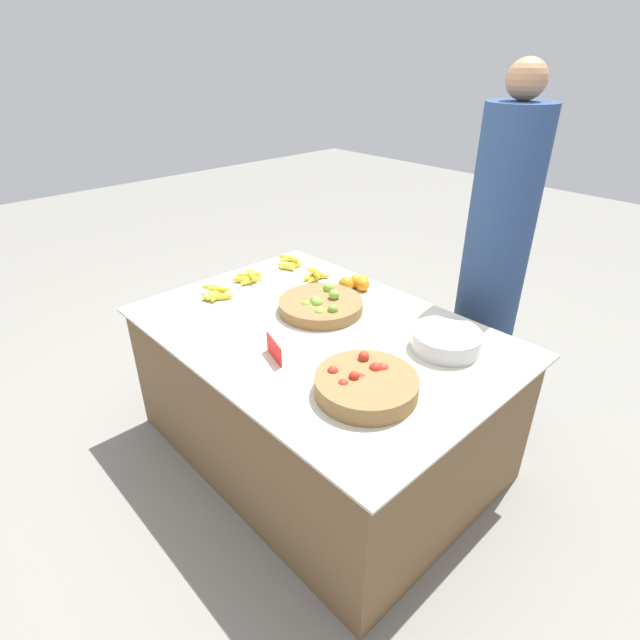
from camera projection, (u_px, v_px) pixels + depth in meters
The scene contains 12 objects.
ground_plane at pixel (320, 446), 2.51m from camera, with size 12.00×12.00×0.00m, color gray.
market_table at pixel (320, 392), 2.35m from camera, with size 1.62×1.13×0.68m.
lime_bowl at pixel (321, 305), 2.33m from camera, with size 0.39×0.39×0.10m.
tomato_basket at pixel (366, 385), 1.77m from camera, with size 0.37×0.37×0.10m.
orange_pile at pixel (356, 283), 2.53m from camera, with size 0.13×0.16×0.08m.
metal_bowl at pixel (446, 340), 2.03m from camera, with size 0.29×0.29×0.08m.
price_sign at pixel (274, 349), 1.96m from camera, with size 0.14×0.05×0.08m.
banana_bunch_front_left at pixel (249, 277), 2.64m from camera, with size 0.18×0.19×0.05m.
banana_bunch_middle_right at pixel (215, 294), 2.46m from camera, with size 0.18×0.16×0.05m.
banana_bunch_middle_left at pixel (315, 275), 2.64m from camera, with size 0.13×0.16×0.06m.
banana_bunch_front_center at pixel (289, 263), 2.80m from camera, with size 0.17×0.15×0.06m.
vendor_person at pixel (493, 269), 2.44m from camera, with size 0.30×0.30×1.74m.
Camera 1 is at (1.39, -1.29, 1.76)m, focal length 28.00 mm.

